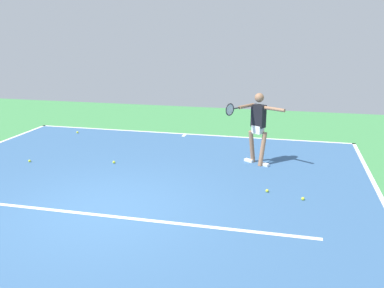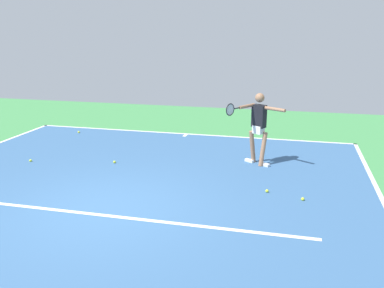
{
  "view_description": "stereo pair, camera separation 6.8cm",
  "coord_description": "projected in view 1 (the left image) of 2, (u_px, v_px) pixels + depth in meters",
  "views": [
    {
      "loc": [
        -3.29,
        6.69,
        3.27
      ],
      "look_at": [
        -1.26,
        -1.74,
        0.9
      ],
      "focal_mm": 39.04,
      "sensor_mm": 36.0,
      "label": 1
    },
    {
      "loc": [
        -3.36,
        6.67,
        3.27
      ],
      "look_at": [
        -1.26,
        -1.74,
        0.9
      ],
      "focal_mm": 39.04,
      "sensor_mm": 36.0,
      "label": 2
    }
  ],
  "objects": [
    {
      "name": "tennis_ball_by_sideline",
      "position": [
        114.0,
        162.0,
        10.59
      ],
      "size": [
        0.07,
        0.07,
        0.07
      ],
      "primitive_type": "sphere",
      "color": "#CCE033",
      "rests_on": "ground_plane"
    },
    {
      "name": "court_line_service",
      "position": [
        99.0,
        215.0,
        7.63
      ],
      "size": [
        7.85,
        0.1,
        0.01
      ],
      "primitive_type": "cube",
      "color": "white",
      "rests_on": "ground_plane"
    },
    {
      "name": "tennis_ball_centre_court",
      "position": [
        30.0,
        161.0,
        10.68
      ],
      "size": [
        0.07,
        0.07,
        0.07
      ],
      "primitive_type": "sphere",
      "color": "#CCE033",
      "rests_on": "ground_plane"
    },
    {
      "name": "tennis_ball_by_baseline",
      "position": [
        77.0,
        132.0,
        13.68
      ],
      "size": [
        0.07,
        0.07,
        0.07
      ],
      "primitive_type": "sphere",
      "color": "yellow",
      "rests_on": "ground_plane"
    },
    {
      "name": "tennis_ball_near_player",
      "position": [
        303.0,
        199.0,
        8.29
      ],
      "size": [
        0.07,
        0.07,
        0.07
      ],
      "primitive_type": "sphere",
      "color": "#CCE033",
      "rests_on": "ground_plane"
    },
    {
      "name": "tennis_ball_far_corner",
      "position": [
        267.0,
        191.0,
        8.7
      ],
      "size": [
        0.07,
        0.07,
        0.07
      ],
      "primitive_type": "sphere",
      "color": "#CCE033",
      "rests_on": "ground_plane"
    },
    {
      "name": "ground_plane",
      "position": [
        106.0,
        209.0,
        7.88
      ],
      "size": [
        22.02,
        22.02,
        0.0
      ],
      "primitive_type": "plane",
      "color": "#428E4C"
    },
    {
      "name": "court_line_centre_mark",
      "position": [
        184.0,
        135.0,
        13.4
      ],
      "size": [
        0.1,
        0.3,
        0.01
      ],
      "primitive_type": "cube",
      "color": "white",
      "rests_on": "ground_plane"
    },
    {
      "name": "tennis_player",
      "position": [
        258.0,
        124.0,
        10.26
      ],
      "size": [
        1.34,
        1.06,
        1.81
      ],
      "rotation": [
        0.0,
        0.0,
        -0.54
      ],
      "color": "#9E7051",
      "rests_on": "ground_plane"
    },
    {
      "name": "court_line_baseline_near",
      "position": [
        186.0,
        134.0,
        13.59
      ],
      "size": [
        10.46,
        0.1,
        0.01
      ],
      "primitive_type": "cube",
      "color": "white",
      "rests_on": "ground_plane"
    },
    {
      "name": "court_surface",
      "position": [
        106.0,
        209.0,
        7.88
      ],
      "size": [
        10.46,
        12.28,
        0.0
      ],
      "primitive_type": "cube",
      "color": "#38608E",
      "rests_on": "ground_plane"
    }
  ]
}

